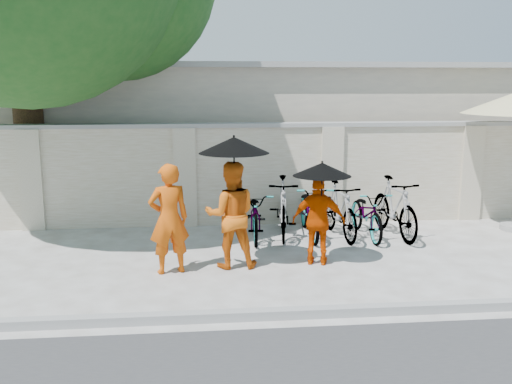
{
  "coord_description": "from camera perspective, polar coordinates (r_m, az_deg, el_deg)",
  "views": [
    {
      "loc": [
        -0.69,
        -8.32,
        2.9
      ],
      "look_at": [
        0.22,
        0.92,
        1.1
      ],
      "focal_mm": 40.0,
      "sensor_mm": 36.0,
      "label": 1
    }
  ],
  "objects": [
    {
      "name": "ground",
      "position": [
        8.84,
        -0.86,
        -8.19
      ],
      "size": [
        80.0,
        80.0,
        0.0
      ],
      "primitive_type": "plane",
      "color": "silver"
    },
    {
      "name": "bike_4",
      "position": [
        10.96,
        11.04,
        -2.13
      ],
      "size": [
        0.67,
        1.75,
        0.91
      ],
      "primitive_type": "imported",
      "rotation": [
        0.0,
        0.0,
        0.04
      ],
      "color": "slate",
      "rests_on": "ground"
    },
    {
      "name": "bike_2",
      "position": [
        10.87,
        5.46,
        -1.82
      ],
      "size": [
        0.72,
        1.93,
        1.0
      ],
      "primitive_type": "imported",
      "rotation": [
        0.0,
        0.0,
        -0.03
      ],
      "color": "slate",
      "rests_on": "ground"
    },
    {
      "name": "compound_wall",
      "position": [
        11.79,
        2.67,
        1.7
      ],
      "size": [
        20.0,
        0.3,
        2.0
      ],
      "primitive_type": "cube",
      "color": "beige",
      "rests_on": "ground"
    },
    {
      "name": "bike_5",
      "position": [
        11.08,
        13.69,
        -1.51
      ],
      "size": [
        0.74,
        1.93,
        1.13
      ],
      "primitive_type": "imported",
      "rotation": [
        0.0,
        0.0,
        0.11
      ],
      "color": "slate",
      "rests_on": "ground"
    },
    {
      "name": "bike_1",
      "position": [
        10.79,
        2.7,
        -1.54
      ],
      "size": [
        0.76,
        1.93,
        1.13
      ],
      "primitive_type": "imported",
      "rotation": [
        0.0,
        0.0,
        -0.12
      ],
      "color": "slate",
      "rests_on": "ground"
    },
    {
      "name": "monk_center",
      "position": [
        8.96,
        -2.52,
        -2.29
      ],
      "size": [
        0.83,
        0.65,
        1.69
      ],
      "primitive_type": "imported",
      "rotation": [
        0.0,
        0.0,
        3.13
      ],
      "color": "#D15A0E",
      "rests_on": "ground"
    },
    {
      "name": "monk_left",
      "position": [
        8.77,
        -8.71,
        -2.66
      ],
      "size": [
        0.71,
        0.57,
        1.7
      ],
      "primitive_type": "imported",
      "rotation": [
        0.0,
        0.0,
        3.43
      ],
      "color": "#D04E09",
      "rests_on": "ground"
    },
    {
      "name": "monk_right",
      "position": [
        9.16,
        6.28,
        -2.88
      ],
      "size": [
        0.9,
        0.55,
        1.43
      ],
      "primitive_type": "imported",
      "rotation": [
        0.0,
        0.0,
        2.89
      ],
      "color": "#BD3800",
      "rests_on": "ground"
    },
    {
      "name": "parasol_center",
      "position": [
        8.69,
        -2.22,
        4.71
      ],
      "size": [
        1.08,
        1.08,
        1.12
      ],
      "color": "black",
      "rests_on": "ground"
    },
    {
      "name": "bike_0",
      "position": [
        10.65,
        -0.03,
        -2.28
      ],
      "size": [
        0.73,
        1.78,
        0.92
      ],
      "primitive_type": "imported",
      "rotation": [
        0.0,
        0.0,
        -0.07
      ],
      "color": "slate",
      "rests_on": "ground"
    },
    {
      "name": "bike_3",
      "position": [
        10.82,
        8.36,
        -1.79
      ],
      "size": [
        0.69,
        1.81,
        1.06
      ],
      "primitive_type": "imported",
      "rotation": [
        0.0,
        0.0,
        0.11
      ],
      "color": "slate",
      "rests_on": "ground"
    },
    {
      "name": "building_behind",
      "position": [
        15.6,
        4.33,
        6.17
      ],
      "size": [
        14.0,
        6.0,
        3.2
      ],
      "primitive_type": "cube",
      "color": "beige",
      "rests_on": "ground"
    },
    {
      "name": "parasol_right",
      "position": [
        8.92,
        6.63,
        2.26
      ],
      "size": [
        0.92,
        0.92,
        0.85
      ],
      "color": "black",
      "rests_on": "ground"
    },
    {
      "name": "kerb",
      "position": [
        7.23,
        0.29,
        -12.15
      ],
      "size": [
        40.0,
        0.16,
        0.12
      ],
      "primitive_type": "cube",
      "color": "gray",
      "rests_on": "ground"
    }
  ]
}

